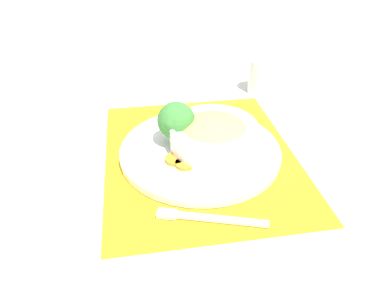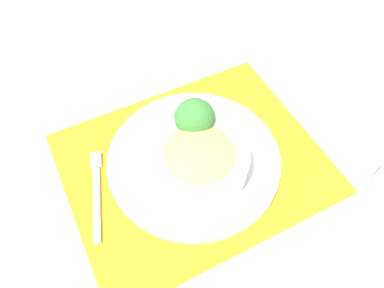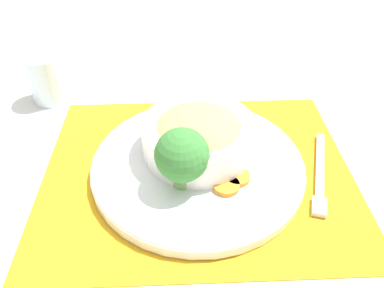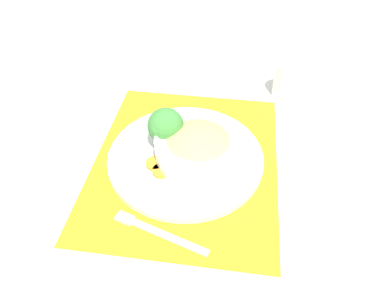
% 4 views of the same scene
% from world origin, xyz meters
% --- Properties ---
extents(ground_plane, '(4.00, 4.00, 0.00)m').
position_xyz_m(ground_plane, '(0.00, 0.00, 0.00)').
color(ground_plane, beige).
extents(placemat, '(0.51, 0.43, 0.00)m').
position_xyz_m(placemat, '(0.00, 0.00, 0.00)').
color(placemat, orange).
rests_on(placemat, ground_plane).
extents(plate, '(0.33, 0.33, 0.02)m').
position_xyz_m(plate, '(0.00, 0.00, 0.02)').
color(plate, white).
rests_on(plate, placemat).
extents(bowl, '(0.18, 0.18, 0.07)m').
position_xyz_m(bowl, '(0.00, -0.03, 0.05)').
color(bowl, silver).
rests_on(bowl, plate).
extents(broccoli_floret, '(0.08, 0.08, 0.09)m').
position_xyz_m(broccoli_floret, '(0.02, 0.05, 0.07)').
color(broccoli_floret, '#759E51').
rests_on(broccoli_floret, plate).
extents(carrot_slice_near, '(0.04, 0.04, 0.01)m').
position_xyz_m(carrot_slice_near, '(-0.04, 0.05, 0.02)').
color(carrot_slice_near, orange).
rests_on(carrot_slice_near, plate).
extents(carrot_slice_middle, '(0.04, 0.04, 0.01)m').
position_xyz_m(carrot_slice_middle, '(-0.06, 0.03, 0.02)').
color(carrot_slice_middle, orange).
rests_on(carrot_slice_middle, plate).
extents(fork, '(0.05, 0.18, 0.01)m').
position_xyz_m(fork, '(-0.19, 0.01, 0.01)').
color(fork, silver).
rests_on(fork, placemat).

